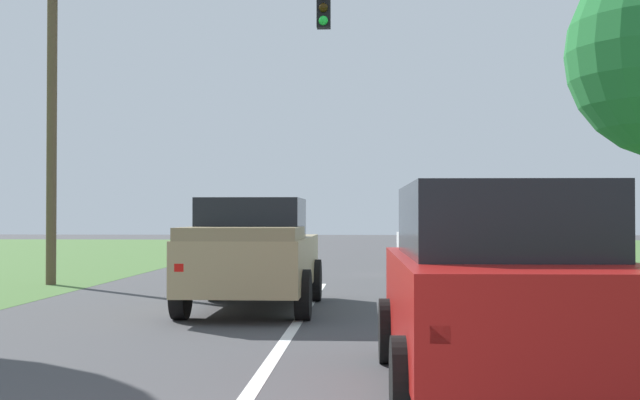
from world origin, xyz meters
The scene contains 6 objects.
ground_plane centered at (0.00, 9.36, 0.00)m, with size 120.00×120.00×0.00m, color #424244.
red_suv_near centered at (2.33, 4.15, 1.02)m, with size 2.25×4.88×1.95m.
pickup_truck_lead centered at (-0.91, 10.85, 0.98)m, with size 2.19×4.95×1.94m.
traffic_light centered at (-4.55, 16.09, 5.03)m, with size 7.33×0.40×7.64m.
keep_moving_sign centered at (5.75, 14.99, 1.54)m, with size 0.60×0.09×2.40m.
crossing_suv_far centered at (4.36, 20.10, 0.93)m, with size 4.80×2.20×1.78m.
Camera 1 is at (1.10, -4.17, 1.65)m, focal length 48.83 mm.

